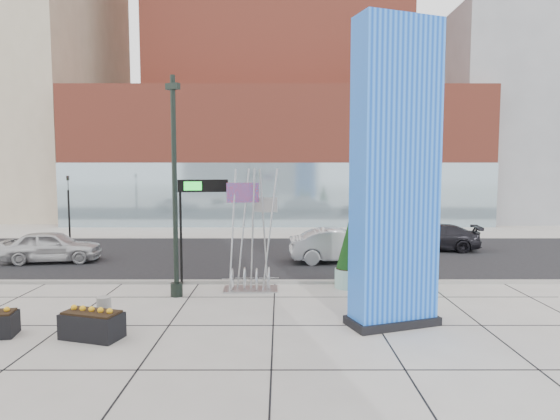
{
  "coord_description": "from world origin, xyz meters",
  "views": [
    {
      "loc": [
        1.19,
        -14.1,
        4.47
      ],
      "look_at": [
        1.2,
        2.0,
        3.08
      ],
      "focal_mm": 30.0,
      "sensor_mm": 36.0,
      "label": 1
    }
  ],
  "objects_px": {
    "concrete_bollard": "(104,310)",
    "car_white_west": "(52,247)",
    "blue_pylon": "(395,180)",
    "car_silver_mid": "(341,246)",
    "lamp_post": "(175,208)",
    "overhead_street_sign": "(198,195)",
    "public_art_sculpture": "(251,258)"
  },
  "relations": [
    {
      "from": "blue_pylon",
      "to": "concrete_bollard",
      "type": "height_order",
      "value": "blue_pylon"
    },
    {
      "from": "lamp_post",
      "to": "overhead_street_sign",
      "type": "height_order",
      "value": "lamp_post"
    },
    {
      "from": "blue_pylon",
      "to": "lamp_post",
      "type": "xyz_separation_m",
      "value": [
        -6.91,
        3.05,
        -1.02
      ]
    },
    {
      "from": "lamp_post",
      "to": "car_silver_mid",
      "type": "relative_size",
      "value": 1.56
    },
    {
      "from": "car_white_west",
      "to": "car_silver_mid",
      "type": "distance_m",
      "value": 13.92
    },
    {
      "from": "overhead_street_sign",
      "to": "blue_pylon",
      "type": "bearing_deg",
      "value": -47.85
    },
    {
      "from": "blue_pylon",
      "to": "concrete_bollard",
      "type": "relative_size",
      "value": 10.92
    },
    {
      "from": "blue_pylon",
      "to": "overhead_street_sign",
      "type": "xyz_separation_m",
      "value": [
        -6.38,
        4.71,
        -0.66
      ]
    },
    {
      "from": "overhead_street_sign",
      "to": "car_silver_mid",
      "type": "distance_m",
      "value": 7.95
    },
    {
      "from": "car_silver_mid",
      "to": "car_white_west",
      "type": "bearing_deg",
      "value": 86.81
    },
    {
      "from": "car_white_west",
      "to": "blue_pylon",
      "type": "bearing_deg",
      "value": -130.57
    },
    {
      "from": "car_silver_mid",
      "to": "lamp_post",
      "type": "bearing_deg",
      "value": 129.41
    },
    {
      "from": "lamp_post",
      "to": "concrete_bollard",
      "type": "distance_m",
      "value": 4.29
    },
    {
      "from": "blue_pylon",
      "to": "overhead_street_sign",
      "type": "distance_m",
      "value": 7.96
    },
    {
      "from": "public_art_sculpture",
      "to": "car_silver_mid",
      "type": "relative_size",
      "value": 0.92
    },
    {
      "from": "public_art_sculpture",
      "to": "car_silver_mid",
      "type": "height_order",
      "value": "public_art_sculpture"
    },
    {
      "from": "car_white_west",
      "to": "overhead_street_sign",
      "type": "bearing_deg",
      "value": -127.2
    },
    {
      "from": "car_white_west",
      "to": "lamp_post",
      "type": "bearing_deg",
      "value": -137.56
    },
    {
      "from": "blue_pylon",
      "to": "car_white_west",
      "type": "relative_size",
      "value": 1.92
    },
    {
      "from": "public_art_sculpture",
      "to": "car_white_west",
      "type": "bearing_deg",
      "value": 151.52
    },
    {
      "from": "concrete_bollard",
      "to": "car_white_west",
      "type": "height_order",
      "value": "car_white_west"
    },
    {
      "from": "blue_pylon",
      "to": "car_silver_mid",
      "type": "height_order",
      "value": "blue_pylon"
    },
    {
      "from": "car_white_west",
      "to": "car_silver_mid",
      "type": "xyz_separation_m",
      "value": [
        13.92,
        -0.03,
        0.05
      ]
    },
    {
      "from": "blue_pylon",
      "to": "public_art_sculpture",
      "type": "relative_size",
      "value": 1.9
    },
    {
      "from": "blue_pylon",
      "to": "lamp_post",
      "type": "distance_m",
      "value": 7.62
    },
    {
      "from": "blue_pylon",
      "to": "car_silver_mid",
      "type": "relative_size",
      "value": 1.75
    },
    {
      "from": "lamp_post",
      "to": "concrete_bollard",
      "type": "bearing_deg",
      "value": -116.23
    },
    {
      "from": "public_art_sculpture",
      "to": "car_white_west",
      "type": "distance_m",
      "value": 11.2
    },
    {
      "from": "lamp_post",
      "to": "overhead_street_sign",
      "type": "xyz_separation_m",
      "value": [
        0.53,
        1.66,
        0.36
      ]
    },
    {
      "from": "concrete_bollard",
      "to": "car_white_west",
      "type": "bearing_deg",
      "value": 123.04
    },
    {
      "from": "lamp_post",
      "to": "car_silver_mid",
      "type": "height_order",
      "value": "lamp_post"
    },
    {
      "from": "car_white_west",
      "to": "concrete_bollard",
      "type": "bearing_deg",
      "value": -154.89
    }
  ]
}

